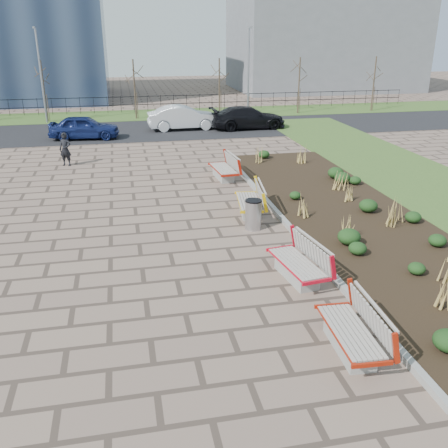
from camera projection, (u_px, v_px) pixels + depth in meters
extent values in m
plane|color=#735E4F|center=(186.00, 314.00, 11.18)|extent=(120.00, 120.00, 0.00)
cube|color=black|center=(349.00, 216.00, 16.90)|extent=(4.50, 18.00, 0.10)
cube|color=gray|center=(284.00, 220.00, 16.45)|extent=(0.16, 18.00, 0.15)
cube|color=#33511E|center=(136.00, 115.00, 36.70)|extent=(80.00, 5.00, 0.04)
cube|color=black|center=(139.00, 131.00, 31.24)|extent=(80.00, 7.00, 0.02)
cylinder|color=#B2B2B7|center=(253.00, 215.00, 15.78)|extent=(0.52, 0.52, 0.95)
imported|color=black|center=(65.00, 149.00, 23.03)|extent=(0.66, 0.54, 1.54)
imported|color=#121D51|center=(84.00, 127.00, 28.64)|extent=(4.04, 1.91, 1.34)
imported|color=silver|center=(184.00, 118.00, 31.33)|extent=(4.53, 1.71, 1.48)
imported|color=black|center=(248.00, 118.00, 31.60)|extent=(4.86, 2.16, 1.39)
cube|color=slate|center=(323.00, 39.00, 51.40)|extent=(18.00, 12.00, 10.00)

